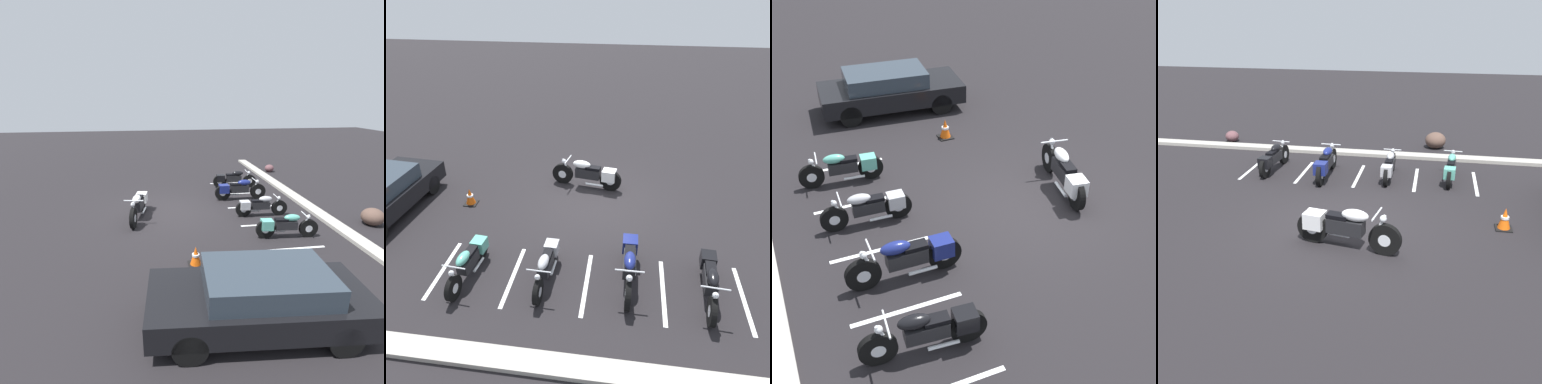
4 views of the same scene
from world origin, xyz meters
The scene contains 15 objects.
ground centered at (0.00, 0.00, 0.00)m, with size 60.00×60.00×0.00m, color black.
motorcycle_white_featured centered at (0.29, -0.99, 0.51)m, with size 2.43×0.82×0.96m.
parked_bike_0 centered at (-2.98, 3.58, 0.45)m, with size 0.61×2.17×0.85m.
parked_bike_1 centered at (-1.15, 3.32, 0.48)m, with size 0.65×2.30×0.91m.
parked_bike_2 centered at (0.83, 3.57, 0.42)m, with size 0.57×2.02×0.79m.
parked_bike_3 centered at (2.72, 3.72, 0.43)m, with size 0.57×2.05×0.80m.
concrete_curb centered at (0.00, 5.95, 0.06)m, with size 18.00×0.50×0.12m, color #A8A399.
landscape_rock_0 centered at (2.21, 7.31, 0.31)m, with size 0.78×0.75×0.62m, color brown.
landscape_rock_1 centered at (-5.88, 6.72, 0.22)m, with size 0.53×0.53×0.43m, color brown.
traffic_cone centered at (3.96, 0.62, 0.26)m, with size 0.40×0.40×0.55m.
stall_line_0 centered at (-3.80, 3.67, 0.00)m, with size 0.10×2.10×0.00m, color white.
stall_line_1 centered at (-1.98, 3.67, 0.00)m, with size 0.10×2.10×0.00m, color white.
stall_line_2 centered at (-0.15, 3.67, 0.00)m, with size 0.10×2.10×0.00m, color white.
stall_line_3 centered at (1.67, 3.67, 0.00)m, with size 0.10×2.10×0.00m, color white.
stall_line_4 centered at (3.49, 3.67, 0.00)m, with size 0.10×2.10×0.00m, color white.
Camera 4 is at (2.13, -9.71, 4.96)m, focal length 42.00 mm.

